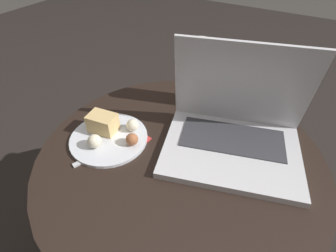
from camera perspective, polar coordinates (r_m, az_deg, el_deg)
The scene contains 7 objects.
ground_plane at distance 1.07m, azimuth 1.82°, elevation -24.02°, with size 6.00×6.00×0.00m, color black.
table at distance 0.77m, azimuth 2.37°, elevation -12.79°, with size 0.73×0.73×0.48m.
napkin at distance 0.72m, azimuth -10.57°, elevation -2.55°, with size 0.16×0.12×0.00m.
laptop at distance 0.68m, azimuth 14.24°, elevation -0.60°, with size 0.39×0.34×0.26m.
beer_glass at distance 0.80m, azimuth 6.59°, elevation 11.23°, with size 0.07×0.07×0.20m.
snack_plate at distance 0.72m, azimuth -12.79°, elevation -1.59°, with size 0.21×0.21×0.06m.
fork at distance 0.70m, azimuth -11.81°, elevation -4.49°, with size 0.09×0.18×0.01m.
Camera 1 is at (0.20, -0.41, 0.97)m, focal length 28.00 mm.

